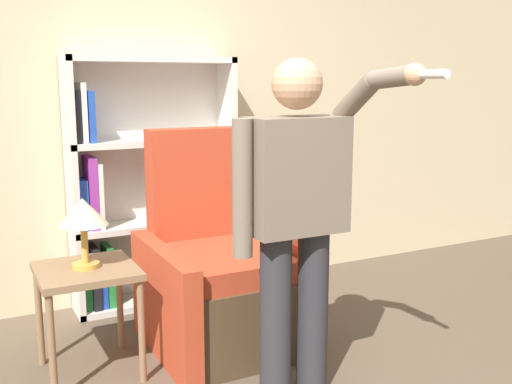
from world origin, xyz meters
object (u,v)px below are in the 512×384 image
at_px(armchair, 219,279).
at_px(person_standing, 297,210).
at_px(table_lamp, 83,215).
at_px(bookcase, 140,189).
at_px(side_table, 87,284).

relative_size(armchair, person_standing, 0.76).
bearing_deg(table_lamp, bookcase, 57.81).
height_order(armchair, table_lamp, armchair).
height_order(person_standing, side_table, person_standing).
height_order(bookcase, table_lamp, bookcase).
bearing_deg(table_lamp, person_standing, -40.28).
xyz_separation_m(armchair, side_table, (-0.77, -0.06, 0.11)).
bearing_deg(side_table, person_standing, -40.28).
bearing_deg(side_table, table_lamp, 90.00).
bearing_deg(side_table, armchair, 4.63).
distance_m(side_table, table_lamp, 0.36).
distance_m(armchair, person_standing, 0.95).
relative_size(bookcase, side_table, 2.89).
relative_size(bookcase, armchair, 1.35).
relative_size(person_standing, side_table, 2.80).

